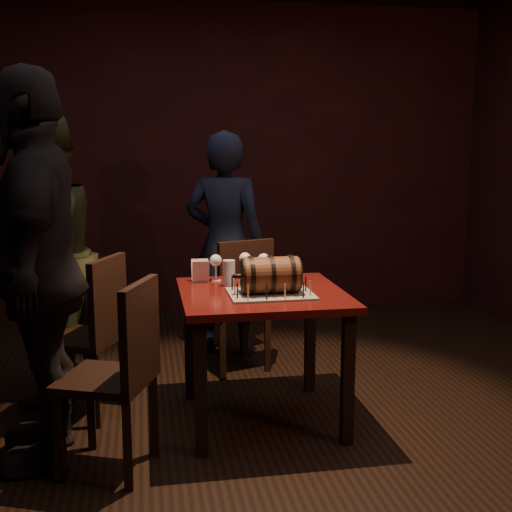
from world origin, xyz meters
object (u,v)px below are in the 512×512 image
Objects in this scene: pub_table at (262,310)px; wine_glass_left at (216,262)px; person_left_rear at (42,257)px; person_left_front at (39,270)px; chair_left_front at (121,366)px; pint_of_ale at (229,274)px; wine_glass_right at (264,261)px; chair_left_rear at (93,327)px; wine_glass_mid at (245,260)px; barrel_cake at (270,275)px; chair_back at (239,298)px; person_back at (225,245)px.

wine_glass_left reaches higher than pub_table.
person_left_front is (0.11, -0.84, 0.08)m from person_left_rear.
chair_left_front is at bearing 60.11° from person_left_front.
pint_of_ale is at bearing 92.13° from person_left_rear.
person_left_front reaches higher than pub_table.
wine_glass_right is 0.17× the size of chair_left_front.
pub_table is 0.38m from wine_glass_right.
chair_left_rear and chair_left_front have the same top height.
pint_of_ale is (-0.12, -0.19, -0.04)m from wine_glass_mid.
person_left_rear reaches higher than wine_glass_left.
chair_left_rear is at bearing 161.16° from barrel_cake.
pint_of_ale is 0.16× the size of chair_left_front.
chair_back is (-0.04, 0.89, -0.34)m from barrel_cake.
pub_table is at bearing 106.95° from barrel_cake.
person_left_front reaches higher than chair_left_front.
pint_of_ale is (-0.19, 0.26, -0.04)m from barrel_cake.
pub_table is 0.81m from chair_back.
wine_glass_left is (-0.22, 0.31, 0.23)m from pub_table.
person_back is at bearing 95.31° from chair_back.
chair_left_front is 0.49× the size of person_left_front.
person_left_rear reaches higher than chair_left_rear.
person_left_rear reaches higher than pub_table.
barrel_cake is 2.24× the size of wine_glass_left.
wine_glass_mid is 1.07× the size of pint_of_ale.
pub_table is 0.97m from chair_left_rear.
chair_left_rear is at bearing 155.86° from person_left_front.
chair_back reaches higher than pub_table.
wine_glass_right is at bearing -27.78° from wine_glass_mid.
pint_of_ale is at bearing -5.46° from chair_left_rear.
chair_left_rear reaches higher than wine_glass_mid.
chair_back is 0.53× the size of person_left_rear.
wine_glass_right is at bearing 112.72° from person_left_front.
chair_left_rear is (-0.96, 0.33, -0.34)m from barrel_cake.
person_left_front reaches higher than chair_left_rear.
person_left_rear is at bearing 131.81° from chair_left_rear.
person_back reaches higher than chair_left_rear.
person_left_front is at bearing -112.32° from chair_left_rear.
wine_glass_right is 0.17× the size of chair_back.
pub_table is 5.59× the size of wine_glass_mid.
wine_glass_right is at bearing 77.65° from pub_table.
pub_table is 0.97× the size of chair_left_front.
person_left_rear is (-0.31, 0.35, 0.36)m from chair_left_rear.
wine_glass_mid reaches higher than pub_table.
person_left_front is (-0.92, -0.57, 0.09)m from wine_glass_left.
wine_glass_mid and wine_glass_right have the same top height.
barrel_cake is 1.18m from person_left_front.
wine_glass_mid is at bearing -93.99° from chair_back.
barrel_cake is 2.24× the size of wine_glass_mid.
wine_glass_mid is at bearing 152.22° from wine_glass_right.
pub_table is 0.42m from wine_glass_mid.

